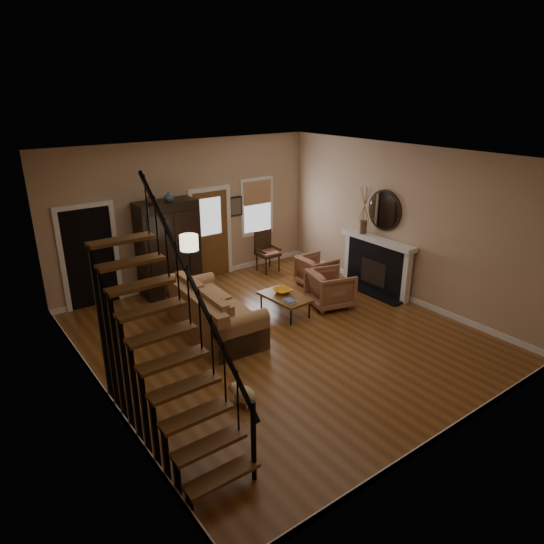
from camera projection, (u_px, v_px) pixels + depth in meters
room at (210, 241)px, 9.58m from camera, size 7.00×7.33×3.30m
staircase at (165, 327)px, 5.94m from camera, size 0.94×2.80×3.20m
fireplace at (378, 259)px, 10.87m from camera, size 0.33×1.95×2.30m
armoire at (169, 248)px, 10.63m from camera, size 1.30×0.60×2.10m
vase_a at (151, 198)px, 9.94m from camera, size 0.24×0.24×0.25m
vase_b at (169, 197)px, 10.17m from camera, size 0.20×0.20×0.21m
sofa at (214, 310)px, 9.08m from camera, size 1.14×2.39×0.87m
coffee_table at (285, 305)px, 9.86m from camera, size 0.68×1.10×0.41m
bowl at (282, 291)px, 9.92m from camera, size 0.36×0.36×0.09m
books at (289, 301)px, 9.49m from camera, size 0.19×0.27×0.05m
armchair_left at (330, 289)px, 10.19m from camera, size 1.05×1.03×0.78m
armchair_right at (317, 271)px, 11.26m from camera, size 0.82×0.80×0.71m
floor_lamp at (191, 273)px, 9.87m from camera, size 0.49×0.49×1.61m
side_chair at (268, 252)px, 12.09m from camera, size 0.54×0.54×1.02m
dog at (244, 395)px, 7.05m from camera, size 0.35×0.47×0.31m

